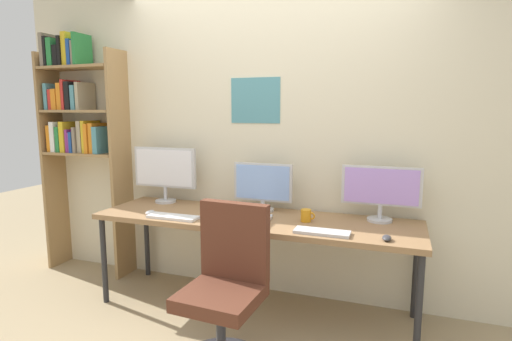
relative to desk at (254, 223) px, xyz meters
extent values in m
cube|color=beige|center=(0.00, 0.42, 0.61)|extent=(4.84, 0.10, 2.60)
cube|color=teal|center=(-0.12, 0.37, 0.93)|extent=(0.42, 0.01, 0.37)
cube|color=#936D47|center=(0.00, 0.00, 0.03)|extent=(2.44, 0.68, 0.04)
cylinder|color=#262628|center=(-1.17, -0.29, -0.34)|extent=(0.04, 0.04, 0.70)
cylinder|color=#262628|center=(1.17, -0.29, -0.34)|extent=(0.04, 0.04, 0.70)
cylinder|color=#262628|center=(-1.17, 0.29, -0.34)|extent=(0.04, 0.04, 0.70)
cylinder|color=#262628|center=(1.17, 0.29, -0.34)|extent=(0.04, 0.04, 0.70)
cube|color=#9E7A4C|center=(-2.17, 0.23, 0.34)|extent=(0.03, 0.28, 2.07)
cube|color=#9E7A4C|center=(-1.37, 0.23, 0.34)|extent=(0.03, 0.28, 2.07)
cube|color=#9E7A4C|center=(-1.77, 0.23, 0.45)|extent=(0.76, 0.28, 0.02)
cube|color=#9E7A4C|center=(-1.77, 0.23, 0.84)|extent=(0.76, 0.28, 0.02)
cube|color=#9E7A4C|center=(-1.77, 0.23, 1.23)|extent=(0.76, 0.28, 0.02)
cube|color=orange|center=(-2.10, 0.23, 0.58)|extent=(0.04, 0.22, 0.25)
cube|color=white|center=(-2.05, 0.22, 0.60)|extent=(0.05, 0.22, 0.28)
cube|color=#287F3D|center=(-1.99, 0.23, 0.57)|extent=(0.04, 0.22, 0.23)
cube|color=gold|center=(-1.94, 0.23, 0.60)|extent=(0.05, 0.22, 0.28)
cube|color=#8C338C|center=(-1.89, 0.24, 0.56)|extent=(0.02, 0.22, 0.21)
cube|color=#8C338C|center=(-1.86, 0.24, 0.55)|extent=(0.03, 0.22, 0.18)
cube|color=#1E4799|center=(-1.83, 0.22, 0.55)|extent=(0.03, 0.22, 0.19)
cube|color=gray|center=(-1.79, 0.22, 0.58)|extent=(0.03, 0.22, 0.24)
cube|color=tan|center=(-1.75, 0.24, 0.60)|extent=(0.04, 0.22, 0.29)
cube|color=gold|center=(-1.70, 0.24, 0.60)|extent=(0.03, 0.22, 0.29)
cube|color=orange|center=(-1.66, 0.23, 0.59)|extent=(0.03, 0.22, 0.27)
cube|color=orange|center=(-1.61, 0.24, 0.59)|extent=(0.05, 0.22, 0.27)
cube|color=teal|center=(-1.55, 0.22, 0.58)|extent=(0.05, 0.22, 0.24)
cube|color=teal|center=(-2.10, 0.23, 0.97)|extent=(0.04, 0.22, 0.24)
cube|color=red|center=(-2.06, 0.24, 0.94)|extent=(0.04, 0.22, 0.19)
cube|color=orange|center=(-2.01, 0.23, 0.95)|extent=(0.06, 0.22, 0.19)
cube|color=orange|center=(-1.94, 0.23, 0.97)|extent=(0.05, 0.22, 0.24)
cube|color=red|center=(-1.89, 0.23, 0.99)|extent=(0.03, 0.22, 0.27)
cube|color=black|center=(-1.84, 0.22, 0.98)|extent=(0.05, 0.22, 0.25)
cube|color=teal|center=(-1.78, 0.23, 0.96)|extent=(0.04, 0.22, 0.22)
cube|color=tan|center=(-1.73, 0.23, 0.97)|extent=(0.04, 0.22, 0.25)
cube|color=gray|center=(-2.10, 0.23, 1.39)|extent=(0.04, 0.22, 0.30)
cube|color=black|center=(-2.06, 0.22, 1.38)|extent=(0.03, 0.22, 0.26)
cube|color=#287F3D|center=(-2.01, 0.22, 1.37)|extent=(0.06, 0.22, 0.25)
cube|color=black|center=(-1.94, 0.22, 1.33)|extent=(0.05, 0.22, 0.18)
cube|color=black|center=(-1.89, 0.22, 1.37)|extent=(0.03, 0.22, 0.26)
cube|color=gold|center=(-1.85, 0.24, 1.39)|extent=(0.05, 0.22, 0.29)
cube|color=#1E4799|center=(-1.80, 0.23, 1.36)|extent=(0.04, 0.22, 0.23)
cube|color=gray|center=(-1.76, 0.23, 1.35)|extent=(0.03, 0.22, 0.21)
cube|color=#287F3D|center=(-1.72, 0.22, 1.38)|extent=(0.03, 0.22, 0.28)
cylinder|color=#2D2D33|center=(0.08, -0.78, -0.44)|extent=(0.06, 0.06, 0.38)
cube|color=#592D1E|center=(0.08, -0.78, -0.22)|extent=(0.47, 0.47, 0.08)
cube|color=#592D1E|center=(0.09, -0.59, 0.06)|extent=(0.44, 0.10, 0.48)
cylinder|color=silver|center=(-0.90, 0.21, 0.06)|extent=(0.18, 0.18, 0.02)
cylinder|color=silver|center=(-0.90, 0.21, 0.13)|extent=(0.03, 0.03, 0.12)
cube|color=silver|center=(-0.90, 0.21, 0.36)|extent=(0.59, 0.03, 0.35)
cube|color=white|center=(-0.90, 0.20, 0.36)|extent=(0.54, 0.01, 0.31)
cylinder|color=silver|center=(0.00, 0.21, 0.06)|extent=(0.18, 0.18, 0.02)
cylinder|color=silver|center=(0.00, 0.21, 0.10)|extent=(0.03, 0.03, 0.06)
cube|color=silver|center=(0.00, 0.21, 0.28)|extent=(0.48, 0.03, 0.30)
cube|color=#8CB2F2|center=(0.00, 0.20, 0.28)|extent=(0.44, 0.01, 0.27)
cylinder|color=silver|center=(0.90, 0.21, 0.06)|extent=(0.18, 0.18, 0.02)
cylinder|color=silver|center=(0.90, 0.21, 0.12)|extent=(0.03, 0.03, 0.10)
cube|color=silver|center=(0.90, 0.21, 0.31)|extent=(0.56, 0.03, 0.28)
cube|color=#B28CE5|center=(0.90, 0.20, 0.31)|extent=(0.51, 0.01, 0.25)
cube|color=silver|center=(-0.56, -0.23, 0.06)|extent=(0.39, 0.13, 0.02)
cube|color=silver|center=(0.56, -0.23, 0.06)|extent=(0.36, 0.13, 0.02)
ellipsoid|color=#38383D|center=(0.96, -0.23, 0.06)|extent=(0.06, 0.10, 0.03)
ellipsoid|color=silver|center=(-0.78, -0.20, 0.06)|extent=(0.06, 0.10, 0.03)
cube|color=silver|center=(-0.01, -0.08, 0.06)|extent=(0.34, 0.25, 0.02)
cylinder|color=orange|center=(0.40, 0.02, 0.09)|extent=(0.08, 0.08, 0.09)
torus|color=orange|center=(0.44, 0.02, 0.09)|extent=(0.06, 0.01, 0.06)
camera|label=1|loc=(1.01, -2.78, 0.85)|focal=28.31mm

